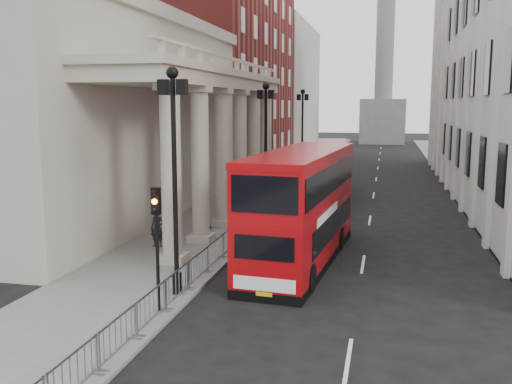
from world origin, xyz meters
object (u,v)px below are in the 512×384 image
Objects in this scene: lamp_post_north at (302,129)px; pedestrian_a at (157,228)px; monument_column at (385,54)px; bus_far at (330,168)px; lamp_post_south at (174,166)px; pedestrian_c at (256,193)px; lamp_post_mid at (266,139)px; bus_near at (302,204)px; traffic_light at (156,227)px; pedestrian_b at (204,213)px.

pedestrian_a is (-3.47, -25.53, -3.85)m from lamp_post_north.
monument_column reaches higher than bus_far.
lamp_post_south reaches higher than pedestrian_c.
lamp_post_mid is at bearing -95.24° from monument_column.
bus_near reaches higher than pedestrian_c.
traffic_light reaches higher than pedestrian_b.
pedestrian_a is (-3.57, 8.49, -2.05)m from traffic_light.
monument_column is 73.14m from lamp_post_mid.
bus_near is at bearing 64.55° from traffic_light.
pedestrian_a is (-10.07, -81.53, -14.92)m from monument_column.
pedestrian_a is at bearing 50.14° from pedestrian_b.
pedestrian_a is at bearing -99.61° from pedestrian_c.
monument_column is 79.05m from pedestrian_b.
traffic_light is at bearing -100.51° from bus_far.
lamp_post_south is 19.76m from pedestrian_c.
lamp_post_mid is at bearing -113.89° from bus_far.
lamp_post_north is at bearing 90.00° from lamp_post_south.
lamp_post_mid is 0.84× the size of bus_far.
traffic_light is 2.28× the size of pedestrian_a.
pedestrian_c is at bearing -125.04° from pedestrian_b.
traffic_light is 27.12m from bus_far.
lamp_post_mid reaches higher than traffic_light.
monument_column reaches higher than pedestrian_b.
lamp_post_south is 8.29m from pedestrian_a.
lamp_post_north is at bearing 110.76° from bus_far.
lamp_post_north is (0.00, 32.00, 0.00)m from lamp_post_south.
lamp_post_mid is 0.70× the size of bus_near.
monument_column is at bearing 92.84° from bus_near.
bus_near is 6.49× the size of pedestrian_b.
lamp_post_north is 13.36m from pedestrian_c.
monument_column is 6.51× the size of lamp_post_south.
pedestrian_a is at bearing -97.73° from lamp_post_north.
pedestrian_b is at bearing 101.33° from traffic_light.
bus_far is at bearing 83.33° from traffic_light.
traffic_light is 0.36× the size of bus_near.
lamp_post_south reaches higher than traffic_light.
lamp_post_mid is at bearing 90.00° from lamp_post_south.
lamp_post_north is at bearing -96.72° from monument_column.
bus_far is (3.25, 24.90, -2.70)m from lamp_post_south.
bus_near is 7.49m from pedestrian_a.
lamp_post_south is 1.93× the size of traffic_light.
bus_near is 19.12m from bus_far.
lamp_post_south is 32.00m from lamp_post_north.
bus_near reaches higher than bus_far.
lamp_post_north is 4.52× the size of pedestrian_b.
lamp_post_mid reaches higher than pedestrian_c.
pedestrian_c is at bearing -96.62° from monument_column.
lamp_post_south is 16.00m from lamp_post_mid.
lamp_post_south reaches higher than bus_far.
lamp_post_south is at bearing -86.28° from pedestrian_c.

